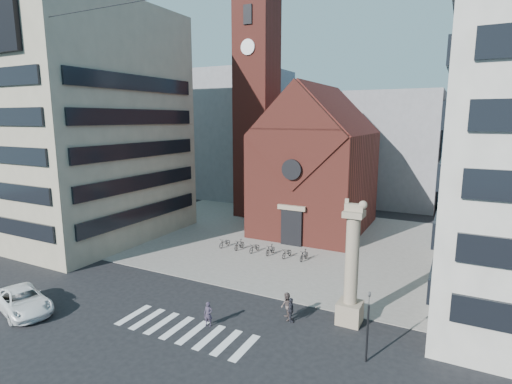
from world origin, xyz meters
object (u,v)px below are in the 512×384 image
traffic_light (368,325)px  pedestrian_2 (291,310)px  white_car (23,301)px  pedestrian_1 (287,306)px  lion_column (351,275)px  pedestrian_0 (208,314)px  scooter_0 (225,243)px

traffic_light → pedestrian_2: (-5.62, 2.24, -1.41)m
white_car → pedestrian_1: (17.50, 7.69, 0.16)m
lion_column → pedestrian_1: size_ratio=4.41×
pedestrian_2 → pedestrian_0: bearing=99.2°
lion_column → pedestrian_1: bearing=-158.2°
traffic_light → scooter_0: size_ratio=2.35×
lion_column → pedestrian_0: bearing=-150.2°
white_car → pedestrian_0: 13.87m
pedestrian_2 → scooter_0: pedestrian_2 is taller
pedestrian_0 → pedestrian_1: size_ratio=0.86×
traffic_light → scooter_0: (-18.22, 13.99, -1.76)m
traffic_light → pedestrian_2: size_ratio=2.45×
traffic_light → scooter_0: bearing=142.5°
scooter_0 → lion_column: bearing=-25.3°
lion_column → white_car: bearing=-156.6°
white_car → scooter_0: white_car is taller
traffic_light → pedestrian_1: size_ratio=2.19×
scooter_0 → pedestrian_2: bearing=-36.7°
lion_column → white_car: (-21.51, -9.29, -2.63)m
white_car → traffic_light: bearing=-61.3°
pedestrian_1 → scooter_0: size_ratio=1.08×
white_car → pedestrian_1: size_ratio=3.03×
pedestrian_2 → pedestrian_1: bearing=43.8°
pedestrian_2 → scooter_0: (-12.60, 11.75, -0.35)m
pedestrian_0 → scooter_0: size_ratio=0.93×
white_car → lion_column: bearing=-50.6°
pedestrian_0 → white_car: bearing=-172.4°
pedestrian_0 → pedestrian_1: bearing=24.8°
pedestrian_1 → lion_column: bearing=76.8°
pedestrian_1 → pedestrian_2: size_ratio=1.12×
pedestrian_1 → scooter_0: 16.85m
lion_column → pedestrian_1: 4.97m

